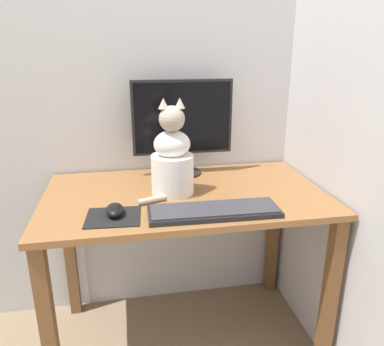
% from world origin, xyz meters
% --- Properties ---
extents(ground_plane, '(12.00, 12.00, 0.00)m').
position_xyz_m(ground_plane, '(0.00, 0.00, 0.00)').
color(ground_plane, '#847056').
extents(wall_back, '(7.00, 0.04, 2.50)m').
position_xyz_m(wall_back, '(0.00, 0.36, 1.25)').
color(wall_back, silver).
rests_on(wall_back, ground_plane).
extents(wall_side_right, '(0.04, 7.00, 2.50)m').
position_xyz_m(wall_side_right, '(0.60, 0.00, 1.25)').
color(wall_side_right, silver).
rests_on(wall_side_right, ground_plane).
extents(desk, '(1.14, 0.66, 0.74)m').
position_xyz_m(desk, '(0.00, 0.00, 0.63)').
color(desk, brown).
rests_on(desk, ground_plane).
extents(monitor, '(0.45, 0.17, 0.43)m').
position_xyz_m(monitor, '(0.03, 0.23, 0.98)').
color(monitor, black).
rests_on(monitor, desk).
extents(keyboard, '(0.47, 0.16, 0.02)m').
position_xyz_m(keyboard, '(0.07, -0.23, 0.75)').
color(keyboard, black).
rests_on(keyboard, desk).
extents(mousepad_left, '(0.20, 0.18, 0.00)m').
position_xyz_m(mousepad_left, '(-0.29, -0.19, 0.74)').
color(mousepad_left, black).
rests_on(mousepad_left, desk).
extents(computer_mouse_left, '(0.06, 0.10, 0.04)m').
position_xyz_m(computer_mouse_left, '(-0.28, -0.18, 0.76)').
color(computer_mouse_left, black).
rests_on(computer_mouse_left, mousepad_left).
extents(cat, '(0.24, 0.21, 0.39)m').
position_xyz_m(cat, '(-0.05, -0.00, 0.89)').
color(cat, white).
rests_on(cat, desk).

